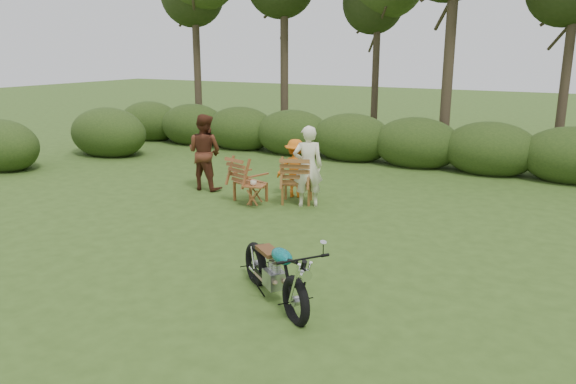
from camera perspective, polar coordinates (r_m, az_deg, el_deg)
The scene contains 10 objects.
ground at distance 8.60m, azimuth -4.62°, elevation -8.07°, with size 80.00×80.00×0.00m, color #314918.
tree_line at distance 16.80m, azimuth 16.01°, elevation 15.71°, with size 22.52×11.62×8.14m.
motorcycle at distance 7.69m, azimuth -1.39°, elevation -10.87°, with size 1.86×0.71×1.06m, color #0CA4A4, non-canonical shape.
lawn_chair_right at distance 12.27m, azimuth 0.92°, elevation -1.08°, with size 0.72×0.72×1.05m, color brown, non-canonical shape.
lawn_chair_left at distance 12.43m, azimuth -3.81°, elevation -0.91°, with size 0.69×0.69×1.00m, color brown, non-canonical shape.
side_table at distance 11.93m, azimuth -3.42°, elevation -0.38°, with size 0.46×0.39×0.47m, color brown, non-canonical shape.
cup at distance 11.83m, azimuth -3.53°, elevation 0.93°, with size 0.13×0.13×0.11m, color beige.
adult_a at distance 12.02m, azimuth 2.00°, elevation -1.41°, with size 0.63×0.41×1.73m, color #F5EFCA.
adult_b at distance 13.58m, azimuth -8.34°, elevation 0.30°, with size 0.87×0.68×1.80m, color #502616.
child at distance 12.77m, azimuth 0.74°, elevation -0.46°, with size 0.85×0.49×1.31m, color orange.
Camera 1 is at (4.43, -6.59, 3.29)m, focal length 35.00 mm.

